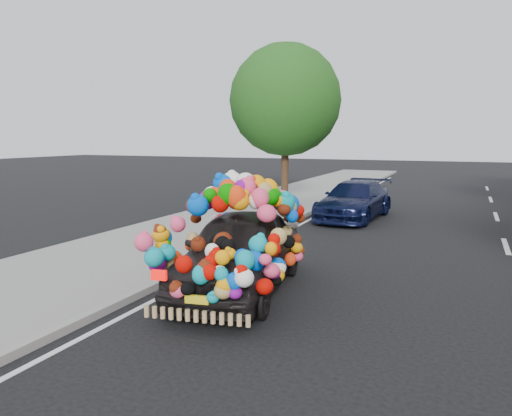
% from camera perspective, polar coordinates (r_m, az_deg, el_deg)
% --- Properties ---
extents(ground, '(100.00, 100.00, 0.00)m').
position_cam_1_polar(ground, '(9.23, 5.53, -8.71)').
color(ground, black).
rests_on(ground, ground).
extents(sidewalk, '(4.00, 60.00, 0.12)m').
position_cam_1_polar(sidewalk, '(11.23, -15.99, -5.62)').
color(sidewalk, gray).
rests_on(sidewalk, ground).
extents(kerb, '(0.15, 60.00, 0.13)m').
position_cam_1_polar(kerb, '(10.14, -7.33, -6.81)').
color(kerb, gray).
rests_on(kerb, ground).
extents(tree_near_sidewalk, '(4.20, 4.20, 6.13)m').
position_cam_1_polar(tree_near_sidewalk, '(19.10, 3.38, 12.20)').
color(tree_near_sidewalk, '#332114').
rests_on(tree_near_sidewalk, ground).
extents(plush_art_car, '(2.60, 4.51, 2.03)m').
position_cam_1_polar(plush_art_car, '(8.68, -1.91, -2.72)').
color(plush_art_car, black).
rests_on(plush_art_car, ground).
extents(navy_sedan, '(2.06, 4.35, 1.22)m').
position_cam_1_polar(navy_sedan, '(16.62, 11.18, 0.89)').
color(navy_sedan, '#0B1133').
rests_on(navy_sedan, ground).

